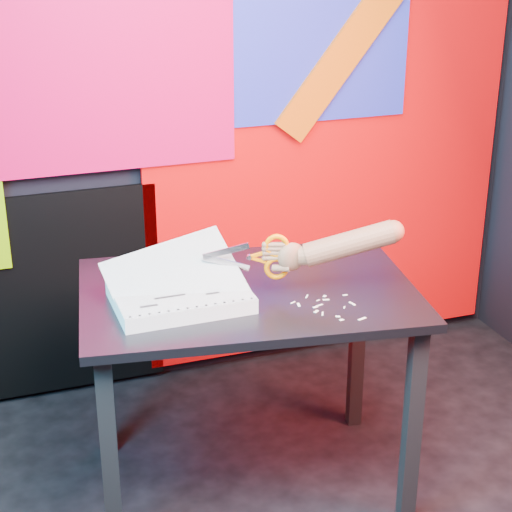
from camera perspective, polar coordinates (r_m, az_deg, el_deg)
name	(u,v)px	position (r m, az deg, el deg)	size (l,w,h in m)	color
room	(333,162)	(1.96, 5.18, 6.26)	(3.01, 3.01, 2.71)	black
backdrop	(193,160)	(3.42, -4.20, 6.42)	(2.88, 0.05, 2.08)	red
work_table	(248,318)	(2.79, -0.52, -4.18)	(1.16, 0.86, 0.75)	black
printout_stack	(180,296)	(2.65, -5.10, -2.65)	(0.43, 0.31, 0.21)	silver
scissors	(271,257)	(2.66, 0.98, -0.06)	(0.26, 0.10, 0.15)	silver
hand_forearm	(339,246)	(2.66, 5.58, 0.69)	(0.41, 0.17, 0.17)	#8E5841
paper_clippings	(328,307)	(2.63, 4.81, -3.40)	(0.19, 0.22, 0.00)	beige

